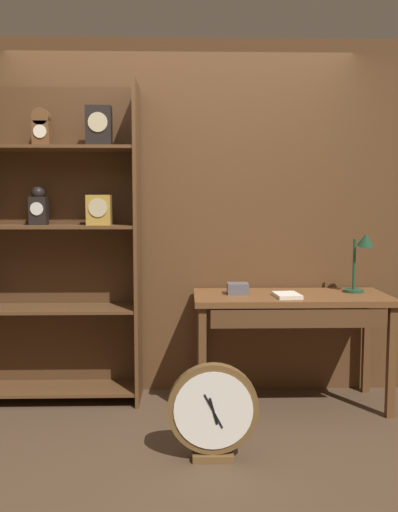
% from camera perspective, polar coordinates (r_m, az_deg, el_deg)
% --- Properties ---
extents(ground_plane, '(10.00, 10.00, 0.00)m').
position_cam_1_polar(ground_plane, '(3.08, -2.05, -21.73)').
color(ground_plane, '#4C3826').
extents(back_wood_panel, '(4.80, 0.05, 2.60)m').
position_cam_1_polar(back_wood_panel, '(4.01, -1.93, 3.97)').
color(back_wood_panel, brown).
rests_on(back_wood_panel, ground).
extents(bookshelf, '(1.36, 0.35, 2.24)m').
position_cam_1_polar(bookshelf, '(3.96, -16.38, 1.48)').
color(bookshelf, brown).
rests_on(bookshelf, ground).
extents(workbench, '(1.34, 0.59, 0.79)m').
position_cam_1_polar(workbench, '(3.77, 9.77, -5.54)').
color(workbench, brown).
rests_on(workbench, ground).
extents(desk_lamp, '(0.20, 0.20, 0.44)m').
position_cam_1_polar(desk_lamp, '(3.93, 16.83, 0.12)').
color(desk_lamp, '#1E472D').
rests_on(desk_lamp, workbench).
extents(toolbox_small, '(0.14, 0.13, 0.08)m').
position_cam_1_polar(toolbox_small, '(3.75, 4.12, -3.46)').
color(toolbox_small, '#595960').
rests_on(toolbox_small, workbench).
extents(open_repair_manual, '(0.18, 0.23, 0.02)m').
position_cam_1_polar(open_repair_manual, '(3.67, 9.30, -4.12)').
color(open_repair_manual, silver).
rests_on(open_repair_manual, workbench).
extents(round_clock_large, '(0.50, 0.11, 0.54)m').
position_cam_1_polar(round_clock_large, '(3.07, 1.51, -16.13)').
color(round_clock_large, brown).
rests_on(round_clock_large, ground).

